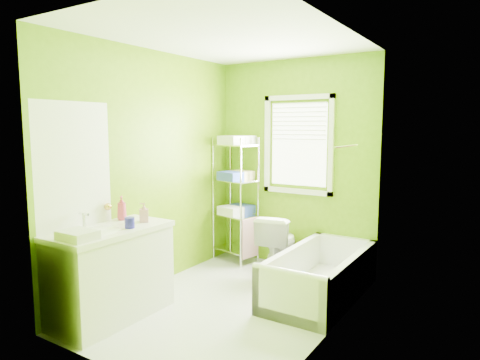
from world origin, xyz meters
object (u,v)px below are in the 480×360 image
Objects in this scene: bathtub at (319,282)px; toilet at (278,243)px; wire_shelf_unit at (237,185)px; vanity at (111,270)px.

toilet reaches higher than bathtub.
wire_shelf_unit is at bearing -19.30° from toilet.
wire_shelf_unit reaches higher than bathtub.
wire_shelf_unit reaches higher than vanity.
bathtub is at bearing 135.40° from toilet.
bathtub is at bearing 45.50° from vanity.
vanity is at bearing 59.20° from toilet.
vanity is 0.68× the size of wire_shelf_unit.
toilet is 0.64× the size of vanity.
wire_shelf_unit is (-0.66, 0.10, 0.65)m from toilet.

